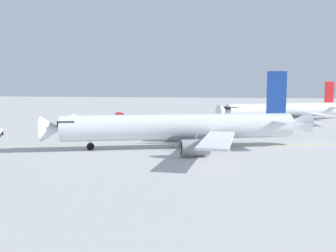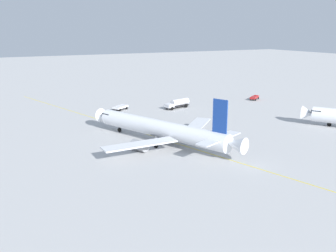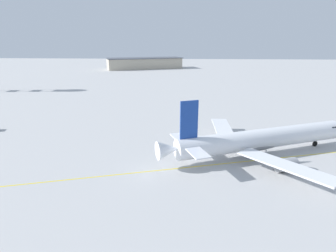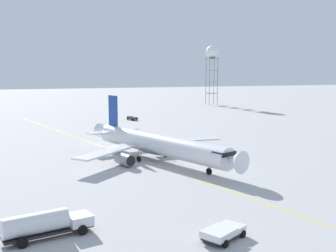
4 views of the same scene
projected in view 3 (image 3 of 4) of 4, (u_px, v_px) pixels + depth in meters
ground_plane at (244, 158)px, 50.18m from camera, size 600.00×600.00×0.00m
airliner_main at (261, 140)px, 50.68m from camera, size 31.97×39.54×11.76m
terminal_shed at (145, 63)px, 213.81m from camera, size 39.62×62.35×8.69m
taxiway_centreline at (253, 161)px, 49.05m from camera, size 46.76×156.34×0.01m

